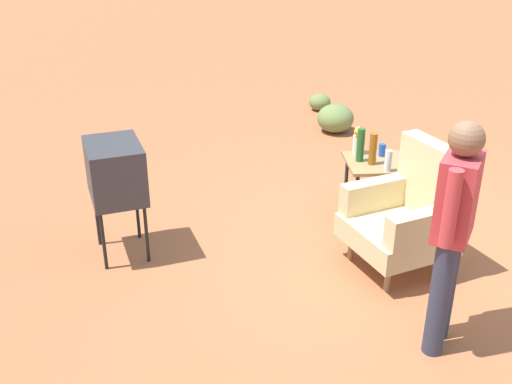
{
  "coord_description": "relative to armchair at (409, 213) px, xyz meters",
  "views": [
    {
      "loc": [
        4.55,
        -1.5,
        2.8
      ],
      "look_at": [
        0.03,
        -1.2,
        0.65
      ],
      "focal_mm": 42.59,
      "sensor_mm": 36.0,
      "label": 1
    }
  ],
  "objects": [
    {
      "name": "person_standing",
      "position": [
        1.03,
        -0.07,
        0.44
      ],
      "size": [
        0.5,
        0.37,
        1.64
      ],
      "color": "#2D3347",
      "rests_on": "ground"
    },
    {
      "name": "soda_can_blue",
      "position": [
        -0.95,
        0.0,
        0.18
      ],
      "size": [
        0.07,
        0.07,
        0.12
      ],
      "primitive_type": "cylinder",
      "color": "blue",
      "rests_on": "side_table"
    },
    {
      "name": "bottle_wine_green",
      "position": [
        -0.84,
        -0.24,
        0.28
      ],
      "size": [
        0.07,
        0.07,
        0.32
      ],
      "primitive_type": "cylinder",
      "color": "#1E5623",
      "rests_on": "side_table"
    },
    {
      "name": "armchair",
      "position": [
        0.0,
        0.0,
        0.0
      ],
      "size": [
        0.99,
        1.0,
        1.06
      ],
      "color": "#937047",
      "rests_on": "ground"
    },
    {
      "name": "shrub_mid",
      "position": [
        -3.37,
        0.03,
        -0.31
      ],
      "size": [
        0.49,
        0.49,
        0.38
      ],
      "primitive_type": "ellipsoid",
      "color": "olive",
      "rests_on": "ground"
    },
    {
      "name": "bottle_tall_amber",
      "position": [
        -0.76,
        -0.14,
        0.27
      ],
      "size": [
        0.07,
        0.07,
        0.3
      ],
      "primitive_type": "cylinder",
      "color": "brown",
      "rests_on": "side_table"
    },
    {
      "name": "side_table",
      "position": [
        -0.82,
        -0.08,
        0.03
      ],
      "size": [
        0.56,
        0.56,
        0.62
      ],
      "color": "black",
      "rests_on": "ground"
    },
    {
      "name": "tv_on_stand",
      "position": [
        -0.36,
        -2.42,
        0.28
      ],
      "size": [
        0.7,
        0.59,
        1.03
      ],
      "color": "black",
      "rests_on": "ground"
    },
    {
      "name": "shrub_near",
      "position": [
        -4.33,
        -0.02,
        -0.37
      ],
      "size": [
        0.32,
        0.32,
        0.25
      ],
      "primitive_type": "ellipsoid",
      "color": "olive",
      "rests_on": "ground"
    },
    {
      "name": "bottle_short_clear",
      "position": [
        -0.59,
        -0.04,
        0.22
      ],
      "size": [
        0.06,
        0.06,
        0.2
      ],
      "primitive_type": "cylinder",
      "color": "silver",
      "rests_on": "side_table"
    },
    {
      "name": "ground_plane",
      "position": [
        -0.19,
        -0.06,
        -0.5
      ],
      "size": [
        60.0,
        60.0,
        0.0
      ],
      "primitive_type": "plane",
      "color": "#A05B38"
    },
    {
      "name": "flower_vase",
      "position": [
        -1.05,
        -0.22,
        0.27
      ],
      "size": [
        0.15,
        0.1,
        0.27
      ],
      "color": "silver",
      "rests_on": "side_table"
    }
  ]
}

